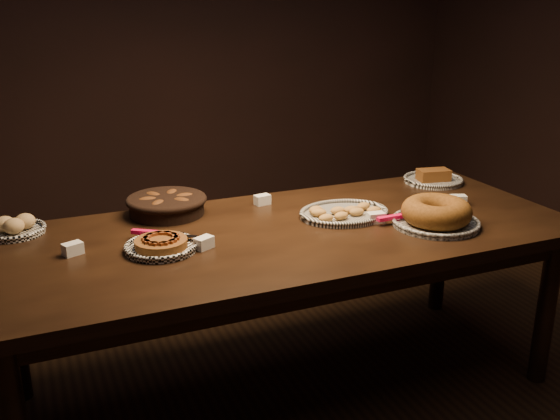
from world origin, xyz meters
name	(u,v)px	position (x,y,z in m)	size (l,w,h in m)	color
ground	(286,387)	(0.00, 0.00, 0.00)	(5.00, 5.00, 0.00)	black
buffet_table	(286,246)	(0.00, 0.00, 0.68)	(2.40, 1.00, 0.75)	black
apple_tart_plate	(161,245)	(-0.52, -0.02, 0.77)	(0.29, 0.31, 0.05)	white
madeleine_platter	(344,213)	(0.29, 0.05, 0.77)	(0.39, 0.32, 0.05)	black
bundt_cake_plate	(436,215)	(0.59, -0.19, 0.80)	(0.41, 0.36, 0.11)	black
croissant_basket	(167,203)	(-0.40, 0.38, 0.80)	(0.43, 0.43, 0.09)	black
bread_roll_plate	(15,227)	(-1.02, 0.38, 0.78)	(0.24, 0.24, 0.08)	white
loaf_plate	(433,179)	(0.97, 0.34, 0.77)	(0.30, 0.30, 0.07)	black
tent_cards	(284,220)	(0.01, 0.05, 0.77)	(1.76, 0.48, 0.04)	white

